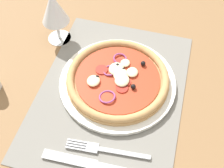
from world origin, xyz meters
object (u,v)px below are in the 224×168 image
fork (103,149)px  wine_glass (54,9)px  plate (118,82)px  pizza (118,78)px  knife (88,163)px

fork → wine_glass: wine_glass is taller
plate → pizza: (0.03, 0.02, 1.62)cm
fork → wine_glass: size_ratio=1.21×
knife → wine_glass: wine_glass is taller
plate → wine_glass: (11.41, 19.85, 9.19)cm
pizza → fork: 17.85cm
fork → knife: 4.21cm
plate → knife: bearing=178.3°
fork → pizza: bearing=-90.4°
plate → fork: bearing=-175.5°
plate → fork: (-17.66, -1.40, -0.30)cm
pizza → fork: bearing=-175.4°
pizza → knife: bearing=178.3°
fork → knife: (-3.68, 2.05, 0.03)cm
knife → wine_glass: 39.12cm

